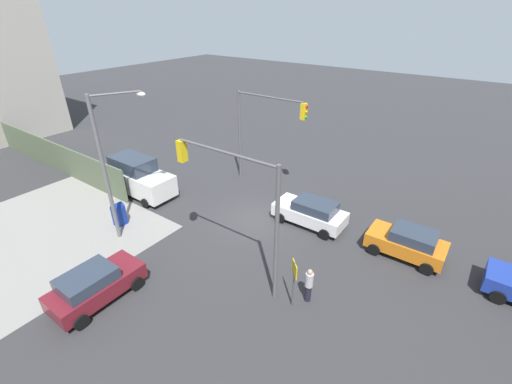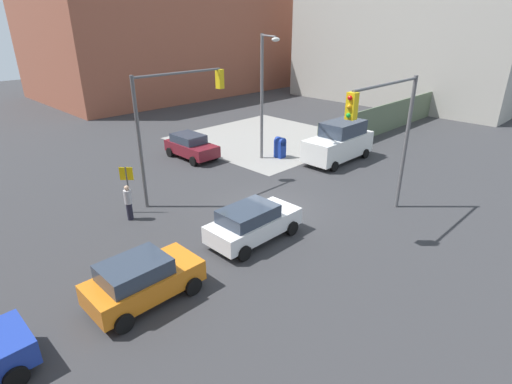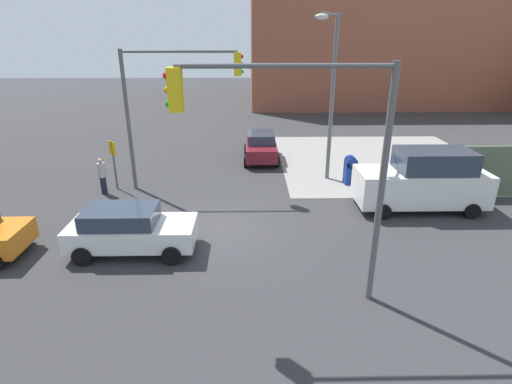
{
  "view_description": "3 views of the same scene",
  "coord_description": "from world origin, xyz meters",
  "px_view_note": "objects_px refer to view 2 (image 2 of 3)",
  "views": [
    {
      "loc": [
        -10.46,
        14.16,
        11.52
      ],
      "look_at": [
        0.95,
        -1.63,
        0.96
      ],
      "focal_mm": 24.0,
      "sensor_mm": 36.0,
      "label": 1
    },
    {
      "loc": [
        -13.56,
        -12.45,
        8.8
      ],
      "look_at": [
        -0.91,
        0.21,
        1.03
      ],
      "focal_mm": 28.0,
      "sensor_mm": 36.0,
      "label": 2
    },
    {
      "loc": [
        1.09,
        -14.02,
        7.02
      ],
      "look_at": [
        1.34,
        -0.36,
        1.66
      ],
      "focal_mm": 28.0,
      "sensor_mm": 36.0,
      "label": 3
    }
  ],
  "objects_px": {
    "hatchback_maroon": "(191,146)",
    "street_lamp_corner": "(264,89)",
    "van_white_delivery": "(339,142)",
    "smokestack": "(256,23)",
    "traffic_signal_nw_corner": "(174,110)",
    "mailbox_blue": "(280,147)",
    "sedan_white": "(253,222)",
    "traffic_signal_se_corner": "(388,124)",
    "hatchback_orange": "(142,279)",
    "pedestrian_crossing": "(129,202)"
  },
  "relations": [
    {
      "from": "hatchback_maroon",
      "to": "street_lamp_corner",
      "type": "bearing_deg",
      "value": -49.41
    },
    {
      "from": "smokestack",
      "to": "van_white_delivery",
      "type": "distance_m",
      "value": 35.49
    },
    {
      "from": "mailbox_blue",
      "to": "hatchback_maroon",
      "type": "height_order",
      "value": "hatchback_maroon"
    },
    {
      "from": "mailbox_blue",
      "to": "sedan_white",
      "type": "xyz_separation_m",
      "value": [
        -9.21,
        -6.69,
        0.08
      ]
    },
    {
      "from": "hatchback_orange",
      "to": "traffic_signal_se_corner",
      "type": "bearing_deg",
      "value": -13.09
    },
    {
      "from": "traffic_signal_nw_corner",
      "to": "smokestack",
      "type": "bearing_deg",
      "value": 39.18
    },
    {
      "from": "sedan_white",
      "to": "van_white_delivery",
      "type": "relative_size",
      "value": 0.79
    },
    {
      "from": "sedan_white",
      "to": "pedestrian_crossing",
      "type": "distance_m",
      "value": 6.16
    },
    {
      "from": "sedan_white",
      "to": "van_white_delivery",
      "type": "distance_m",
      "value": 12.04
    },
    {
      "from": "street_lamp_corner",
      "to": "hatchback_orange",
      "type": "height_order",
      "value": "street_lamp_corner"
    },
    {
      "from": "traffic_signal_nw_corner",
      "to": "hatchback_maroon",
      "type": "relative_size",
      "value": 1.64
    },
    {
      "from": "smokestack",
      "to": "street_lamp_corner",
      "type": "xyz_separation_m",
      "value": [
        -23.85,
        -24.53,
        -3.61
      ]
    },
    {
      "from": "smokestack",
      "to": "pedestrian_crossing",
      "type": "distance_m",
      "value": 44.09
    },
    {
      "from": "mailbox_blue",
      "to": "van_white_delivery",
      "type": "height_order",
      "value": "van_white_delivery"
    },
    {
      "from": "smokestack",
      "to": "traffic_signal_nw_corner",
      "type": "bearing_deg",
      "value": -140.82
    },
    {
      "from": "street_lamp_corner",
      "to": "pedestrian_crossing",
      "type": "bearing_deg",
      "value": -171.22
    },
    {
      "from": "street_lamp_corner",
      "to": "traffic_signal_nw_corner",
      "type": "bearing_deg",
      "value": -172.56
    },
    {
      "from": "street_lamp_corner",
      "to": "van_white_delivery",
      "type": "relative_size",
      "value": 1.48
    },
    {
      "from": "smokestack",
      "to": "traffic_signal_nw_corner",
      "type": "distance_m",
      "value": 40.53
    },
    {
      "from": "street_lamp_corner",
      "to": "mailbox_blue",
      "type": "bearing_deg",
      "value": -21.97
    },
    {
      "from": "hatchback_maroon",
      "to": "mailbox_blue",
      "type": "bearing_deg",
      "value": -43.94
    },
    {
      "from": "street_lamp_corner",
      "to": "hatchback_orange",
      "type": "bearing_deg",
      "value": -151.1
    },
    {
      "from": "van_white_delivery",
      "to": "street_lamp_corner",
      "type": "bearing_deg",
      "value": 133.43
    },
    {
      "from": "sedan_white",
      "to": "hatchback_maroon",
      "type": "distance_m",
      "value": 11.94
    },
    {
      "from": "hatchback_maroon",
      "to": "traffic_signal_se_corner",
      "type": "bearing_deg",
      "value": -87.47
    },
    {
      "from": "hatchback_maroon",
      "to": "van_white_delivery",
      "type": "height_order",
      "value": "van_white_delivery"
    },
    {
      "from": "street_lamp_corner",
      "to": "pedestrian_crossing",
      "type": "distance_m",
      "value": 11.6
    },
    {
      "from": "smokestack",
      "to": "hatchback_orange",
      "type": "bearing_deg",
      "value": -139.42
    },
    {
      "from": "hatchback_orange",
      "to": "pedestrian_crossing",
      "type": "relative_size",
      "value": 2.18
    },
    {
      "from": "traffic_signal_se_corner",
      "to": "hatchback_orange",
      "type": "distance_m",
      "value": 11.79
    },
    {
      "from": "mailbox_blue",
      "to": "traffic_signal_se_corner",
      "type": "bearing_deg",
      "value": -111.72
    },
    {
      "from": "street_lamp_corner",
      "to": "van_white_delivery",
      "type": "xyz_separation_m",
      "value": [
        3.48,
        -3.67,
        -3.42
      ]
    },
    {
      "from": "smokestack",
      "to": "traffic_signal_nw_corner",
      "type": "xyz_separation_m",
      "value": [
        -31.29,
        -25.5,
        -3.68
      ]
    },
    {
      "from": "mailbox_blue",
      "to": "pedestrian_crossing",
      "type": "height_order",
      "value": "pedestrian_crossing"
    },
    {
      "from": "traffic_signal_se_corner",
      "to": "pedestrian_crossing",
      "type": "xyz_separation_m",
      "value": [
        -8.22,
        8.3,
        -3.72
      ]
    },
    {
      "from": "smokestack",
      "to": "street_lamp_corner",
      "type": "height_order",
      "value": "smokestack"
    },
    {
      "from": "traffic_signal_nw_corner",
      "to": "traffic_signal_se_corner",
      "type": "height_order",
      "value": "same"
    },
    {
      "from": "van_white_delivery",
      "to": "traffic_signal_se_corner",
      "type": "bearing_deg",
      "value": -134.03
    },
    {
      "from": "mailbox_blue",
      "to": "pedestrian_crossing",
      "type": "distance_m",
      "value": 12.06
    },
    {
      "from": "traffic_signal_se_corner",
      "to": "pedestrian_crossing",
      "type": "bearing_deg",
      "value": 134.71
    },
    {
      "from": "sedan_white",
      "to": "van_white_delivery",
      "type": "xyz_separation_m",
      "value": [
        11.51,
        3.49,
        0.44
      ]
    },
    {
      "from": "van_white_delivery",
      "to": "traffic_signal_nw_corner",
      "type": "bearing_deg",
      "value": 166.11
    },
    {
      "from": "street_lamp_corner",
      "to": "mailbox_blue",
      "type": "distance_m",
      "value": 4.13
    },
    {
      "from": "smokestack",
      "to": "traffic_signal_se_corner",
      "type": "relative_size",
      "value": 2.56
    },
    {
      "from": "traffic_signal_nw_corner",
      "to": "pedestrian_crossing",
      "type": "height_order",
      "value": "traffic_signal_nw_corner"
    },
    {
      "from": "traffic_signal_nw_corner",
      "to": "mailbox_blue",
      "type": "distance_m",
      "value": 9.45
    },
    {
      "from": "mailbox_blue",
      "to": "hatchback_maroon",
      "type": "relative_size",
      "value": 0.36
    },
    {
      "from": "van_white_delivery",
      "to": "pedestrian_crossing",
      "type": "distance_m",
      "value": 14.45
    },
    {
      "from": "traffic_signal_se_corner",
      "to": "mailbox_blue",
      "type": "distance_m",
      "value": 10.93
    },
    {
      "from": "smokestack",
      "to": "van_white_delivery",
      "type": "height_order",
      "value": "smokestack"
    }
  ]
}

